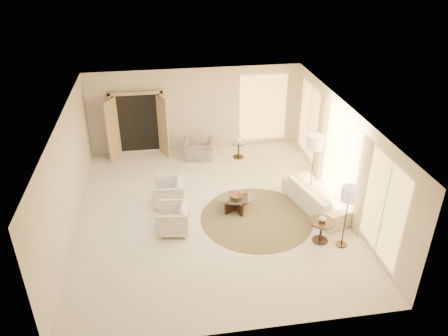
{
  "coord_description": "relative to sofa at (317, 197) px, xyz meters",
  "views": [
    {
      "loc": [
        -1.18,
        -9.62,
        6.64
      ],
      "look_at": [
        0.4,
        0.4,
        1.1
      ],
      "focal_mm": 35.0,
      "sensor_mm": 36.0,
      "label": 1
    }
  ],
  "objects": [
    {
      "name": "end_vase",
      "position": [
        -0.41,
        -1.42,
        0.33
      ],
      "size": [
        0.22,
        0.22,
        0.17
      ],
      "primitive_type": "imported",
      "rotation": [
        0.0,
        0.0,
        0.43
      ],
      "color": "white",
      "rests_on": "end_table"
    },
    {
      "name": "sofa",
      "position": [
        0.0,
        0.0,
        0.0
      ],
      "size": [
        1.41,
        2.4,
        0.66
      ],
      "primitive_type": "imported",
      "rotation": [
        0.0,
        0.0,
        1.82
      ],
      "color": "white",
      "rests_on": "room"
    },
    {
      "name": "armchair_right",
      "position": [
        -3.9,
        -0.47,
        0.07
      ],
      "size": [
        0.82,
        0.86,
        0.8
      ],
      "primitive_type": "imported",
      "rotation": [
        0.0,
        0.0,
        -1.7
      ],
      "color": "white",
      "rests_on": "room"
    },
    {
      "name": "bowl",
      "position": [
        -2.17,
        0.24,
        0.1
      ],
      "size": [
        0.39,
        0.39,
        0.08
      ],
      "primitive_type": "imported",
      "rotation": [
        0.0,
        0.0,
        0.29
      ],
      "color": "brown",
      "rests_on": "coffee_table"
    },
    {
      "name": "windows_right",
      "position": [
        0.6,
        0.3,
        1.02
      ],
      "size": [
        0.1,
        6.4,
        2.4
      ],
      "primitive_type": null,
      "color": "#FFC766",
      "rests_on": "room"
    },
    {
      "name": "armchair_left",
      "position": [
        -3.93,
        0.76,
        0.08
      ],
      "size": [
        0.82,
        0.86,
        0.83
      ],
      "primitive_type": "imported",
      "rotation": [
        0.0,
        0.0,
        -1.66
      ],
      "color": "white",
      "rests_on": "room"
    },
    {
      "name": "curtains_right",
      "position": [
        0.55,
        1.2,
        0.97
      ],
      "size": [
        0.06,
        5.2,
        2.6
      ],
      "primitive_type": null,
      "color": "#C3B685",
      "rests_on": "room"
    },
    {
      "name": "end_table",
      "position": [
        -0.41,
        -1.42,
        0.07
      ],
      "size": [
        0.61,
        0.61,
        0.58
      ],
      "rotation": [
        0.0,
        0.0,
        0.02
      ],
      "color": "black",
      "rests_on": "room"
    },
    {
      "name": "room",
      "position": [
        -2.85,
        0.2,
        1.07
      ],
      "size": [
        7.04,
        8.04,
        2.83
      ],
      "color": "silver",
      "rests_on": "ground"
    },
    {
      "name": "area_rug",
      "position": [
        -1.72,
        -0.25,
        -0.32
      ],
      "size": [
        3.7,
        3.7,
        0.01
      ],
      "primitive_type": "cylinder",
      "rotation": [
        0.0,
        0.0,
        0.31
      ],
      "color": "#3B301C",
      "rests_on": "room"
    },
    {
      "name": "floor_lamp_near",
      "position": [
        0.05,
        0.68,
        1.23
      ],
      "size": [
        0.44,
        0.44,
        1.83
      ],
      "rotation": [
        0.0,
        0.0,
        0.09
      ],
      "color": "black",
      "rests_on": "room"
    },
    {
      "name": "window_back_corner",
      "position": [
        -0.55,
        4.15,
        1.02
      ],
      "size": [
        1.7,
        0.1,
        2.4
      ],
      "primitive_type": null,
      "color": "#FFC766",
      "rests_on": "room"
    },
    {
      "name": "accent_chair",
      "position": [
        -2.86,
        3.4,
        0.08
      ],
      "size": [
        1.01,
        0.74,
        0.82
      ],
      "primitive_type": "imported",
      "rotation": [
        0.0,
        0.0,
        3.0
      ],
      "color": "gray",
      "rests_on": "room"
    },
    {
      "name": "coffee_table",
      "position": [
        -2.17,
        0.24,
        -0.09
      ],
      "size": [
        1.37,
        1.37,
        0.39
      ],
      "rotation": [
        0.0,
        0.0,
        -0.38
      ],
      "color": "black",
      "rests_on": "room"
    },
    {
      "name": "side_table",
      "position": [
        -1.55,
        3.26,
        -0.01
      ],
      "size": [
        0.46,
        0.46,
        0.53
      ],
      "rotation": [
        0.0,
        0.0,
        -0.1
      ],
      "color": "black",
      "rests_on": "room"
    },
    {
      "name": "floor_lamp_far",
      "position": [
        0.05,
        -1.65,
        1.04
      ],
      "size": [
        0.39,
        0.39,
        1.61
      ],
      "rotation": [
        0.0,
        0.0,
        0.42
      ],
      "color": "black",
      "rests_on": "room"
    },
    {
      "name": "french_doors",
      "position": [
        -4.75,
        4.02,
        0.74
      ],
      "size": [
        1.95,
        0.66,
        2.16
      ],
      "color": "tan",
      "rests_on": "room"
    },
    {
      "name": "side_vase",
      "position": [
        -1.55,
        3.26,
        0.33
      ],
      "size": [
        0.25,
        0.25,
        0.26
      ],
      "primitive_type": "imported",
      "rotation": [
        0.0,
        0.0,
        0.0
      ],
      "color": "white",
      "rests_on": "side_table"
    }
  ]
}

